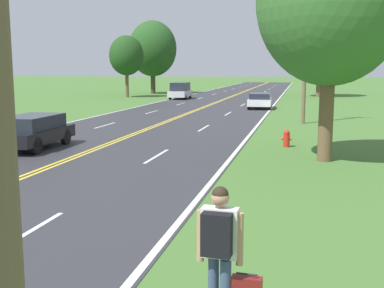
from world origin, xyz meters
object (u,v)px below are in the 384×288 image
at_px(tree_mid_treeline, 331,0).
at_px(tree_behind_sign, 126,56).
at_px(tree_right_cluster, 153,49).
at_px(fire_hydrant, 287,138).
at_px(car_black_hatchback_nearest, 32,130).
at_px(car_silver_van_mid_near, 180,90).
at_px(car_white_hatchback_approaching, 260,100).
at_px(hitchhiker_person, 219,240).
at_px(tree_left_verge, 320,47).

bearing_deg(tree_mid_treeline, tree_behind_sign, 120.27).
bearing_deg(tree_right_cluster, fire_hydrant, -65.41).
xyz_separation_m(tree_mid_treeline, car_black_hatchback_nearest, (-11.79, 0.13, -4.88)).
relative_size(car_black_hatchback_nearest, car_silver_van_mid_near, 0.90).
relative_size(tree_behind_sign, car_white_hatchback_approaching, 1.73).
height_order(fire_hydrant, car_white_hatchback_approaching, car_white_hatchback_approaching).
xyz_separation_m(hitchhiker_person, fire_hydrant, (0.39, 14.79, -0.74)).
xyz_separation_m(tree_behind_sign, tree_mid_treeline, (21.01, -36.00, 0.82)).
height_order(fire_hydrant, tree_mid_treeline, tree_mid_treeline).
bearing_deg(tree_left_verge, tree_behind_sign, -164.31).
distance_m(fire_hydrant, tree_right_cluster, 46.08).
bearing_deg(fire_hydrant, tree_behind_sign, 120.58).
bearing_deg(fire_hydrant, tree_left_verge, 86.40).
relative_size(tree_right_cluster, car_white_hatchback_approaching, 2.32).
bearing_deg(tree_right_cluster, hitchhiker_person, -71.70).
relative_size(tree_behind_sign, car_black_hatchback_nearest, 1.71).
xyz_separation_m(tree_behind_sign, tree_right_cluster, (0.53, 8.48, 1.12)).
height_order(fire_hydrant, tree_right_cluster, tree_right_cluster).
xyz_separation_m(fire_hydrant, car_silver_van_mid_near, (-12.62, 31.20, 0.56)).
relative_size(hitchhiker_person, tree_left_verge, 0.19).
bearing_deg(tree_behind_sign, tree_mid_treeline, -59.73).
bearing_deg(fire_hydrant, tree_mid_treeline, -63.49).
height_order(car_black_hatchback_nearest, car_white_hatchback_approaching, car_black_hatchback_nearest).
distance_m(tree_mid_treeline, car_black_hatchback_nearest, 12.76).
bearing_deg(car_black_hatchback_nearest, tree_mid_treeline, -92.17).
bearing_deg(tree_mid_treeline, tree_left_verge, 88.61).
relative_size(tree_mid_treeline, car_black_hatchback_nearest, 2.06).
xyz_separation_m(fire_hydrant, tree_left_verge, (2.47, 39.30, 5.43)).
bearing_deg(hitchhiker_person, tree_mid_treeline, -5.78).
bearing_deg(car_black_hatchback_nearest, tree_right_cluster, 9.53).
relative_size(tree_behind_sign, car_silver_van_mid_near, 1.53).
relative_size(fire_hydrant, car_silver_van_mid_near, 0.16).
xyz_separation_m(tree_left_verge, car_silver_van_mid_near, (-15.09, -8.10, -4.87)).
xyz_separation_m(car_white_hatchback_approaching, car_silver_van_mid_near, (-9.75, 11.21, 0.22)).
bearing_deg(tree_behind_sign, tree_left_verge, 15.69).
distance_m(tree_left_verge, car_white_hatchback_approaching, 20.66).
distance_m(fire_hydrant, tree_behind_sign, 38.71).
relative_size(fire_hydrant, tree_left_verge, 0.08).
relative_size(hitchhiker_person, car_white_hatchback_approaching, 0.44).
xyz_separation_m(hitchhiker_person, car_white_hatchback_approaching, (-2.48, 34.79, -0.40)).
distance_m(hitchhiker_person, tree_behind_sign, 51.73).
relative_size(hitchhiker_person, tree_mid_treeline, 0.21).
bearing_deg(tree_behind_sign, car_white_hatchback_approaching, -38.14).
distance_m(tree_left_verge, tree_mid_treeline, 42.21).
distance_m(tree_mid_treeline, car_silver_van_mid_near, 37.18).
relative_size(hitchhiker_person, car_silver_van_mid_near, 0.39).
bearing_deg(car_white_hatchback_approaching, tree_mid_treeline, 8.28).
xyz_separation_m(fire_hydrant, tree_right_cluster, (-19.03, 41.59, 5.57)).
xyz_separation_m(hitchhiker_person, tree_behind_sign, (-19.18, 47.90, 3.71)).
distance_m(tree_behind_sign, car_white_hatchback_approaching, 21.63).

